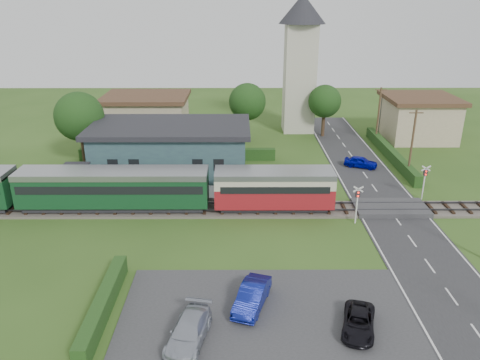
{
  "coord_description": "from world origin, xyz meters",
  "views": [
    {
      "loc": [
        -3.14,
        -34.6,
        17.29
      ],
      "look_at": [
        -2.99,
        4.0,
        2.07
      ],
      "focal_mm": 35.0,
      "sensor_mm": 36.0,
      "label": 1
    }
  ],
  "objects_px": {
    "train": "(76,188)",
    "car_park_blue": "(252,296)",
    "church_tower": "(301,54)",
    "pedestrian_far": "(105,183)",
    "crossing_signal_near": "(357,199)",
    "house_west": "(147,116)",
    "equipment_hut": "(76,179)",
    "car_park_silver": "(189,332)",
    "house_east": "(418,117)",
    "crossing_signal_far": "(425,177)",
    "car_on_road": "(361,162)",
    "pedestrian_near": "(236,186)",
    "car_park_dark": "(359,322)",
    "station_building": "(171,149)"
  },
  "relations": [
    {
      "from": "train",
      "to": "car_park_blue",
      "type": "relative_size",
      "value": 10.58
    },
    {
      "from": "church_tower",
      "to": "pedestrian_far",
      "type": "relative_size",
      "value": 8.99
    },
    {
      "from": "church_tower",
      "to": "car_park_blue",
      "type": "distance_m",
      "value": 41.19
    },
    {
      "from": "crossing_signal_near",
      "to": "pedestrian_far",
      "type": "height_order",
      "value": "crossing_signal_near"
    },
    {
      "from": "house_west",
      "to": "car_park_blue",
      "type": "relative_size",
      "value": 2.65
    },
    {
      "from": "equipment_hut",
      "to": "house_west",
      "type": "height_order",
      "value": "house_west"
    },
    {
      "from": "car_park_blue",
      "to": "car_park_silver",
      "type": "xyz_separation_m",
      "value": [
        -3.44,
        -3.09,
        -0.04
      ]
    },
    {
      "from": "car_park_blue",
      "to": "car_park_silver",
      "type": "bearing_deg",
      "value": -120.4
    },
    {
      "from": "car_park_blue",
      "to": "crossing_signal_near",
      "type": "bearing_deg",
      "value": 69.24
    },
    {
      "from": "house_west",
      "to": "pedestrian_far",
      "type": "xyz_separation_m",
      "value": [
        -0.3,
        -19.98,
        -1.36
      ]
    },
    {
      "from": "house_east",
      "to": "crossing_signal_far",
      "type": "bearing_deg",
      "value": -108.08
    },
    {
      "from": "house_east",
      "to": "church_tower",
      "type": "bearing_deg",
      "value": 165.07
    },
    {
      "from": "car_on_road",
      "to": "pedestrian_near",
      "type": "bearing_deg",
      "value": 144.28
    },
    {
      "from": "crossing_signal_far",
      "to": "car_park_dark",
      "type": "relative_size",
      "value": 0.9
    },
    {
      "from": "church_tower",
      "to": "car_on_road",
      "type": "distance_m",
      "value": 18.61
    },
    {
      "from": "house_east",
      "to": "crossing_signal_near",
      "type": "xyz_separation_m",
      "value": [
        -13.6,
        -24.41,
        -0.66
      ]
    },
    {
      "from": "house_east",
      "to": "car_on_road",
      "type": "bearing_deg",
      "value": -131.75
    },
    {
      "from": "church_tower",
      "to": "house_east",
      "type": "distance_m",
      "value": 17.21
    },
    {
      "from": "house_west",
      "to": "car_park_silver",
      "type": "xyz_separation_m",
      "value": [
        9.21,
        -39.5,
        -2.08
      ]
    },
    {
      "from": "house_west",
      "to": "car_park_dark",
      "type": "xyz_separation_m",
      "value": [
        18.47,
        -38.61,
        -2.2
      ]
    },
    {
      "from": "station_building",
      "to": "car_park_silver",
      "type": "relative_size",
      "value": 3.64
    },
    {
      "from": "church_tower",
      "to": "car_park_dark",
      "type": "distance_m",
      "value": 42.74
    },
    {
      "from": "house_east",
      "to": "car_park_dark",
      "type": "xyz_separation_m",
      "value": [
        -16.53,
        -37.61,
        -2.21
      ]
    },
    {
      "from": "equipment_hut",
      "to": "church_tower",
      "type": "xyz_separation_m",
      "value": [
        23.0,
        22.8,
        8.48
      ]
    },
    {
      "from": "crossing_signal_near",
      "to": "pedestrian_near",
      "type": "bearing_deg",
      "value": 152.3
    },
    {
      "from": "equipment_hut",
      "to": "car_on_road",
      "type": "bearing_deg",
      "value": 15.29
    },
    {
      "from": "house_west",
      "to": "pedestrian_near",
      "type": "bearing_deg",
      "value": -60.17
    },
    {
      "from": "station_building",
      "to": "church_tower",
      "type": "height_order",
      "value": "church_tower"
    },
    {
      "from": "equipment_hut",
      "to": "train",
      "type": "distance_m",
      "value": 3.41
    },
    {
      "from": "car_on_road",
      "to": "pedestrian_far",
      "type": "bearing_deg",
      "value": 130.26
    },
    {
      "from": "train",
      "to": "house_west",
      "type": "height_order",
      "value": "house_west"
    },
    {
      "from": "station_building",
      "to": "house_west",
      "type": "xyz_separation_m",
      "value": [
        -5.0,
        14.01,
        0.1
      ]
    },
    {
      "from": "equipment_hut",
      "to": "house_east",
      "type": "distance_m",
      "value": 42.41
    },
    {
      "from": "equipment_hut",
      "to": "pedestrian_near",
      "type": "xyz_separation_m",
      "value": [
        14.62,
        -0.47,
        -0.54
      ]
    },
    {
      "from": "crossing_signal_near",
      "to": "car_park_blue",
      "type": "relative_size",
      "value": 0.8
    },
    {
      "from": "crossing_signal_far",
      "to": "church_tower",
      "type": "bearing_deg",
      "value": 110.02
    },
    {
      "from": "train",
      "to": "car_park_silver",
      "type": "relative_size",
      "value": 9.84
    },
    {
      "from": "house_east",
      "to": "crossing_signal_far",
      "type": "relative_size",
      "value": 2.69
    },
    {
      "from": "church_tower",
      "to": "crossing_signal_near",
      "type": "distance_m",
      "value": 29.57
    },
    {
      "from": "pedestrian_near",
      "to": "crossing_signal_near",
      "type": "bearing_deg",
      "value": 159.97
    },
    {
      "from": "church_tower",
      "to": "station_building",
      "type": "bearing_deg",
      "value": -131.41
    },
    {
      "from": "equipment_hut",
      "to": "station_building",
      "type": "height_order",
      "value": "station_building"
    },
    {
      "from": "car_park_dark",
      "to": "equipment_hut",
      "type": "bearing_deg",
      "value": 154.66
    },
    {
      "from": "equipment_hut",
      "to": "pedestrian_near",
      "type": "distance_m",
      "value": 14.64
    },
    {
      "from": "car_park_silver",
      "to": "pedestrian_near",
      "type": "height_order",
      "value": "pedestrian_near"
    },
    {
      "from": "station_building",
      "to": "crossing_signal_near",
      "type": "xyz_separation_m",
      "value": [
        16.4,
        -11.4,
        -0.55
      ]
    },
    {
      "from": "house_west",
      "to": "car_park_blue",
      "type": "bearing_deg",
      "value": -70.83
    },
    {
      "from": "house_west",
      "to": "pedestrian_near",
      "type": "height_order",
      "value": "house_west"
    },
    {
      "from": "station_building",
      "to": "car_park_silver",
      "type": "bearing_deg",
      "value": -80.61
    },
    {
      "from": "crossing_signal_far",
      "to": "car_park_silver",
      "type": "xyz_separation_m",
      "value": [
        -19.39,
        -18.89,
        -1.42
      ]
    }
  ]
}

